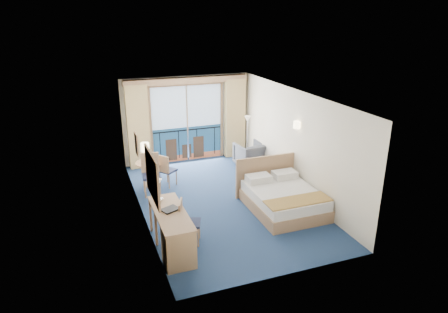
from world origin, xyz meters
TOP-DOWN VIEW (x-y plane):
  - floor at (0.00, 0.00)m, footprint 6.50×6.50m
  - room_walls at (0.00, 0.00)m, footprint 4.04×6.54m
  - balcony_door at (-0.01, 3.22)m, footprint 2.36×0.03m
  - curtain_left at (-1.55, 3.07)m, footprint 0.65×0.22m
  - curtain_right at (1.55, 3.07)m, footprint 0.65×0.22m
  - pelmet at (0.00, 3.10)m, footprint 3.80×0.25m
  - mirror at (-1.97, -1.50)m, footprint 0.05×1.25m
  - wall_print at (-1.97, 0.45)m, footprint 0.04×0.42m
  - sconce_left at (-1.94, -0.60)m, footprint 0.18×0.18m
  - sconce_right at (1.94, -0.15)m, footprint 0.18×0.18m
  - bed at (1.21, -0.92)m, footprint 1.68×2.00m
  - nightstand at (1.77, 0.52)m, footprint 0.43×0.41m
  - phone at (1.79, 0.50)m, footprint 0.18×0.15m
  - armchair at (1.64, 2.00)m, footprint 0.90×0.92m
  - floor_lamp at (1.63, 2.23)m, footprint 0.21×0.21m
  - desk at (-1.69, -2.14)m, footprint 0.60×1.74m
  - desk_chair at (-1.35, -1.57)m, footprint 0.53×0.52m
  - folder at (-1.68, -1.59)m, footprint 0.40×0.36m
  - desk_lamp at (-1.77, -1.09)m, footprint 0.12×0.12m
  - round_table at (-1.52, 1.63)m, footprint 0.75×0.75m
  - table_chair_a at (-1.13, 1.38)m, footprint 0.56×0.56m
  - table_chair_b at (-1.58, 1.10)m, footprint 0.50×0.51m

SIDE VIEW (x-z plane):
  - floor at x=0.00m, z-range 0.00..0.00m
  - nightstand at x=1.77m, z-range 0.00..0.56m
  - bed at x=1.21m, z-range -0.23..0.82m
  - armchair at x=1.64m, z-range 0.00..0.75m
  - desk at x=-1.69m, z-range 0.04..0.86m
  - round_table at x=-1.52m, z-range 0.17..0.84m
  - table_chair_a at x=-1.13m, z-range 0.06..0.98m
  - desk_chair at x=-1.35m, z-range 0.06..1.00m
  - phone at x=1.79m, z-range 0.56..0.64m
  - table_chair_b at x=-1.58m, z-range 0.07..1.15m
  - folder at x=-1.68m, z-range 0.81..0.84m
  - balcony_door at x=-0.01m, z-range -0.12..2.40m
  - desk_lamp at x=-1.77m, z-range 0.93..1.39m
  - floor_lamp at x=1.63m, z-range 0.40..1.94m
  - curtain_left at x=-1.55m, z-range 0.00..2.55m
  - curtain_right at x=1.55m, z-range 0.00..2.55m
  - mirror at x=-1.97m, z-range 1.08..2.03m
  - wall_print at x=-1.97m, z-range 1.34..1.86m
  - room_walls at x=0.00m, z-range 0.42..3.14m
  - sconce_left at x=-1.94m, z-range 1.76..1.94m
  - sconce_right at x=1.94m, z-range 1.76..1.94m
  - pelmet at x=0.00m, z-range 2.49..2.67m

